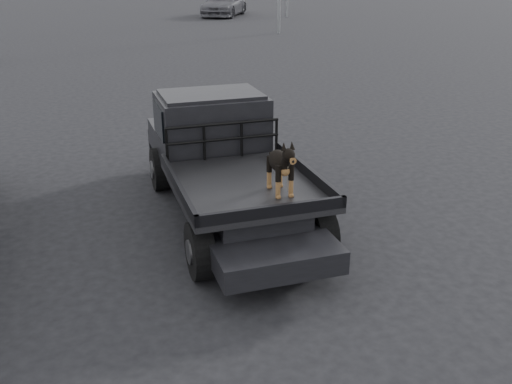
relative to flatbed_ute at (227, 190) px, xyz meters
name	(u,v)px	position (x,y,z in m)	size (l,w,h in m)	color
ground	(208,274)	(-0.73, -1.66, -0.46)	(120.00, 120.00, 0.00)	black
flatbed_ute	(227,190)	(0.00, 0.00, 0.00)	(2.00, 5.40, 0.92)	black
ute_cab	(211,119)	(0.00, 0.95, 0.90)	(1.72, 1.30, 0.88)	black
headache_rack	(223,141)	(0.00, 0.20, 0.74)	(1.80, 0.08, 0.55)	black
dog	(280,166)	(0.35, -1.40, 0.83)	(0.32, 0.60, 0.74)	black
distant_car_b	(224,4)	(8.87, 33.35, 0.36)	(2.30, 5.67, 1.65)	#4D4D53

